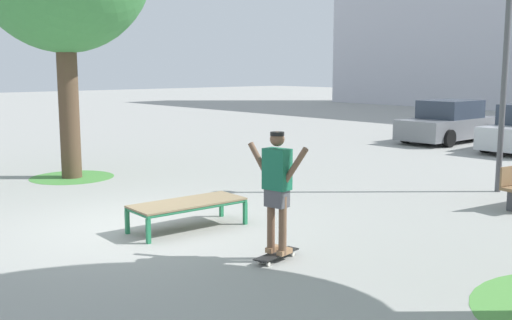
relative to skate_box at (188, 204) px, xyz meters
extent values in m
plane|color=#999993|center=(-0.69, -0.53, -0.41)|extent=(120.00, 120.00, 0.00)
cube|color=#237A4C|center=(-0.30, 0.94, -0.22)|extent=(0.06, 0.06, 0.38)
cube|color=#237A4C|center=(0.40, 0.90, -0.22)|extent=(0.06, 0.06, 0.38)
cube|color=#237A4C|center=(-0.40, -0.90, -0.22)|extent=(0.06, 0.06, 0.38)
cube|color=#237A4C|center=(0.30, -0.94, -0.22)|extent=(0.06, 0.06, 0.38)
cylinder|color=#237A4C|center=(-0.35, 0.02, -0.01)|extent=(0.15, 1.90, 0.05)
cylinder|color=#237A4C|center=(0.35, -0.02, -0.01)|extent=(0.15, 1.90, 0.05)
cylinder|color=#237A4C|center=(0.05, 0.92, -0.01)|extent=(0.76, 0.09, 0.05)
cylinder|color=#237A4C|center=(-0.05, -0.92, -0.01)|extent=(0.76, 0.09, 0.05)
cube|color=#847051|center=(0.00, 0.00, 0.03)|extent=(0.86, 1.94, 0.03)
cube|color=black|center=(2.16, -0.03, -0.33)|extent=(0.33, 0.82, 0.02)
cylinder|color=silver|center=(2.04, 0.23, -0.39)|extent=(0.04, 0.06, 0.06)
cylinder|color=silver|center=(2.19, 0.26, -0.39)|extent=(0.04, 0.06, 0.06)
cylinder|color=silver|center=(2.13, -0.32, -0.39)|extent=(0.04, 0.06, 0.06)
cylinder|color=silver|center=(2.28, -0.30, -0.39)|extent=(0.04, 0.06, 0.06)
cylinder|color=brown|center=(2.06, -0.05, 0.09)|extent=(0.11, 0.11, 0.82)
cube|color=#99704C|center=(2.05, 0.00, -0.29)|extent=(0.14, 0.25, 0.07)
cylinder|color=brown|center=(2.26, -0.02, 0.09)|extent=(0.11, 0.11, 0.82)
cube|color=#99704C|center=(2.25, 0.03, -0.29)|extent=(0.14, 0.25, 0.07)
cube|color=#4C4C51|center=(2.16, -0.03, 0.46)|extent=(0.33, 0.25, 0.24)
cube|color=#196647|center=(2.16, -0.03, 0.86)|extent=(0.39, 0.28, 0.56)
cylinder|color=brown|center=(1.86, -0.08, 0.94)|extent=(0.41, 0.14, 0.52)
cylinder|color=brown|center=(2.45, 0.02, 0.94)|extent=(0.41, 0.14, 0.52)
sphere|color=brown|center=(2.16, -0.03, 1.27)|extent=(0.20, 0.20, 0.20)
cylinder|color=black|center=(2.16, -0.03, 1.34)|extent=(0.19, 0.19, 0.05)
cylinder|color=brown|center=(-5.79, 0.64, 1.29)|extent=(0.48, 0.48, 3.40)
cylinder|color=#47893D|center=(-5.79, 0.64, -0.41)|extent=(2.00, 2.00, 0.01)
cube|color=slate|center=(-3.61, 13.92, 0.10)|extent=(1.71, 4.20, 0.70)
cube|color=#2D3847|center=(-3.61, 14.07, 0.77)|extent=(1.57, 2.10, 0.64)
cylinder|color=black|center=(-2.76, 12.61, -0.11)|extent=(0.22, 0.60, 0.60)
cylinder|color=black|center=(-4.46, 12.62, -0.11)|extent=(0.22, 0.60, 0.60)
cylinder|color=black|center=(-2.76, 15.22, -0.11)|extent=(0.22, 0.60, 0.60)
cylinder|color=black|center=(-4.46, 15.22, -0.11)|extent=(0.22, 0.60, 0.60)
cylinder|color=black|center=(-1.32, 12.36, -0.11)|extent=(0.24, 0.61, 0.60)
cylinder|color=#4C4C51|center=(1.91, 6.76, 2.34)|extent=(0.12, 0.12, 5.50)
camera|label=1|loc=(7.97, -5.56, 2.20)|focal=42.22mm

